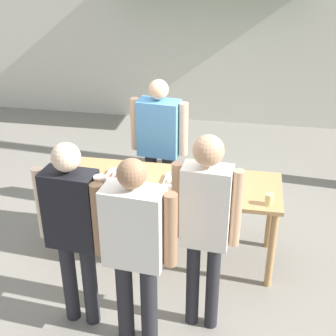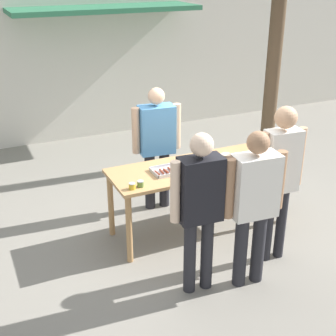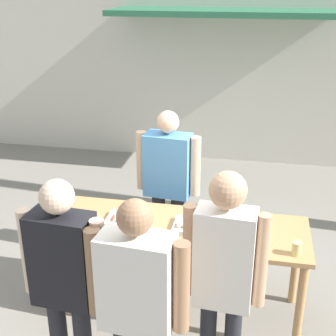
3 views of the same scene
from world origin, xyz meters
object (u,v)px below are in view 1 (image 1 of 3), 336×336
object	(u,v)px
food_tray_buns	(188,183)
condiment_jar_mustard	(64,183)
beer_cup	(269,199)
person_customer_with_cup	(205,219)
person_customer_waiting_in_line	(135,242)
person_server_behind_table	(159,139)
food_tray_sausages	(125,178)
condiment_jar_ketchup	(75,183)
person_customer_holding_hotdog	(73,223)

from	to	relation	value
food_tray_buns	condiment_jar_mustard	xyz separation A→B (m)	(-1.17, -0.24, 0.01)
food_tray_buns	beer_cup	size ratio (longest dim) A/B	4.07
person_customer_with_cup	person_customer_waiting_in_line	size ratio (longest dim) A/B	1.06
person_server_behind_table	person_customer_with_cup	xyz separation A→B (m)	(0.71, -1.68, 0.10)
food_tray_buns	person_server_behind_table	distance (m)	0.90
food_tray_buns	beer_cup	bearing A→B (deg)	-17.34
food_tray_sausages	beer_cup	size ratio (longest dim) A/B	3.34
beer_cup	person_customer_waiting_in_line	bearing A→B (deg)	-137.90
food_tray_sausages	food_tray_buns	distance (m)	0.63
beer_cup	person_customer_with_cup	world-z (taller)	person_customer_with_cup
condiment_jar_ketchup	person_customer_holding_hotdog	bearing A→B (deg)	-69.91
condiment_jar_mustard	beer_cup	bearing A→B (deg)	0.01
condiment_jar_ketchup	person_server_behind_table	bearing A→B (deg)	57.83
food_tray_sausages	condiment_jar_ketchup	size ratio (longest dim) A/B	4.97
person_server_behind_table	person_customer_with_cup	size ratio (longest dim) A/B	0.93
condiment_jar_mustard	condiment_jar_ketchup	distance (m)	0.10
person_customer_with_cup	person_customer_waiting_in_line	bearing A→B (deg)	31.28
food_tray_sausages	beer_cup	xyz separation A→B (m)	(1.41, -0.24, 0.04)
person_customer_holding_hotdog	beer_cup	bearing A→B (deg)	-148.80
condiment_jar_mustard	person_customer_waiting_in_line	world-z (taller)	person_customer_waiting_in_line
condiment_jar_ketchup	condiment_jar_mustard	bearing A→B (deg)	-171.47
person_customer_holding_hotdog	person_customer_waiting_in_line	xyz separation A→B (m)	(0.53, -0.13, -0.02)
food_tray_sausages	person_customer_with_cup	size ratio (longest dim) A/B	0.21
beer_cup	food_tray_sausages	bearing A→B (deg)	170.27
food_tray_sausages	person_customer_with_cup	distance (m)	1.29
beer_cup	person_server_behind_table	world-z (taller)	person_server_behind_table
condiment_jar_ketchup	food_tray_buns	bearing A→B (deg)	11.98
food_tray_buns	person_customer_with_cup	size ratio (longest dim) A/B	0.25
beer_cup	person_customer_holding_hotdog	size ratio (longest dim) A/B	0.06
person_server_behind_table	person_customer_holding_hotdog	size ratio (longest dim) A/B	0.98
condiment_jar_ketchup	person_customer_waiting_in_line	bearing A→B (deg)	-48.38
condiment_jar_ketchup	person_customer_holding_hotdog	xyz separation A→B (m)	(0.30, -0.81, 0.11)
beer_cup	condiment_jar_ketchup	bearing A→B (deg)	179.54
condiment_jar_mustard	person_server_behind_table	world-z (taller)	person_server_behind_table
food_tray_buns	person_customer_with_cup	distance (m)	0.96
condiment_jar_mustard	person_customer_holding_hotdog	distance (m)	0.90
food_tray_sausages	person_customer_holding_hotdog	size ratio (longest dim) A/B	0.22
food_tray_buns	condiment_jar_mustard	distance (m)	1.20
person_server_behind_table	person_customer_waiting_in_line	bearing A→B (deg)	-78.49
person_server_behind_table	person_customer_with_cup	world-z (taller)	person_customer_with_cup
person_server_behind_table	person_customer_holding_hotdog	distance (m)	1.85
food_tray_sausages	person_customer_waiting_in_line	world-z (taller)	person_customer_waiting_in_line
condiment_jar_ketchup	beer_cup	size ratio (longest dim) A/B	0.67
person_server_behind_table	person_customer_waiting_in_line	distance (m)	1.95
food_tray_buns	beer_cup	xyz separation A→B (m)	(0.78, -0.24, 0.03)
condiment_jar_mustard	person_customer_waiting_in_line	size ratio (longest dim) A/B	0.04
beer_cup	person_customer_holding_hotdog	world-z (taller)	person_customer_holding_hotdog
food_tray_sausages	condiment_jar_mustard	size ratio (longest dim) A/B	4.97
food_tray_buns	condiment_jar_mustard	bearing A→B (deg)	-168.31
condiment_jar_mustard	person_customer_waiting_in_line	bearing A→B (deg)	-44.60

